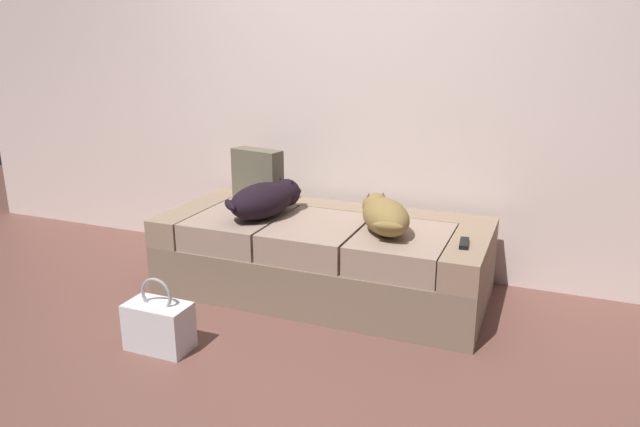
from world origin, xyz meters
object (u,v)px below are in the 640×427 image
object	(u,v)px
throw_pillow	(257,175)
tv_remote	(464,243)
couch	(323,256)
dog_dark	(266,199)
dog_tan	(384,215)
handbag	(159,325)

from	to	relation	value
throw_pillow	tv_remote	bearing A→B (deg)	-14.87
couch	tv_remote	distance (m)	0.89
dog_dark	throw_pillow	distance (m)	0.37
dog_dark	dog_tan	size ratio (longest dim) A/B	1.17
dog_dark	dog_tan	world-z (taller)	dog_dark
throw_pillow	dog_dark	bearing A→B (deg)	-54.26
throw_pillow	dog_tan	bearing A→B (deg)	-18.16
dog_tan	throw_pillow	xyz separation A→B (m)	(-0.94, 0.31, 0.07)
tv_remote	throw_pillow	distance (m)	1.45
dog_tan	throw_pillow	world-z (taller)	throw_pillow
dog_tan	handbag	size ratio (longest dim) A/B	1.36
handbag	throw_pillow	bearing A→B (deg)	92.30
throw_pillow	handbag	distance (m)	1.27
dog_dark	tv_remote	distance (m)	1.18
couch	throw_pillow	world-z (taller)	throw_pillow
couch	dog_dark	distance (m)	0.48
tv_remote	handbag	distance (m)	1.60
tv_remote	handbag	bearing A→B (deg)	-155.20
dog_dark	throw_pillow	world-z (taller)	throw_pillow
dog_dark	dog_tan	xyz separation A→B (m)	(0.73, -0.01, -0.01)
dog_tan	throw_pillow	size ratio (longest dim) A/B	1.51
dog_tan	handbag	bearing A→B (deg)	-136.26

